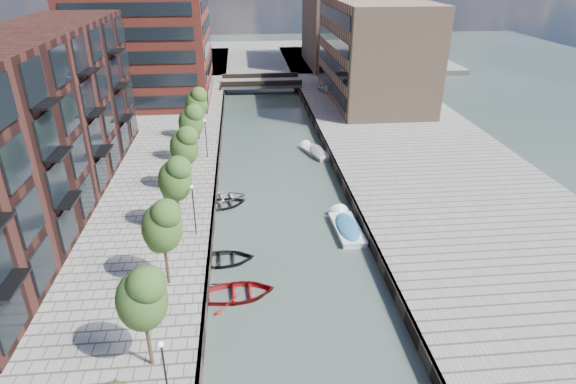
{
  "coord_description": "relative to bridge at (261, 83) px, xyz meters",
  "views": [
    {
      "loc": [
        -3.27,
        -8.2,
        19.93
      ],
      "look_at": [
        0.0,
        25.52,
        3.5
      ],
      "focal_mm": 30.0,
      "sensor_mm": 36.0,
      "label": 1
    }
  ],
  "objects": [
    {
      "name": "water",
      "position": [
        0.0,
        -32.0,
        -1.39
      ],
      "size": [
        300.0,
        300.0,
        0.0
      ],
      "primitive_type": "plane",
      "color": "#38473F",
      "rests_on": "ground"
    },
    {
      "name": "quay_right",
      "position": [
        16.0,
        -32.0,
        -0.89
      ],
      "size": [
        20.0,
        140.0,
        1.0
      ],
      "primitive_type": "cube",
      "color": "gray",
      "rests_on": "ground"
    },
    {
      "name": "quay_wall_left",
      "position": [
        -6.1,
        -32.0,
        -0.89
      ],
      "size": [
        0.25,
        140.0,
        1.0
      ],
      "primitive_type": "cube",
      "color": "#332823",
      "rests_on": "ground"
    },
    {
      "name": "quay_wall_right",
      "position": [
        6.1,
        -32.0,
        -0.89
      ],
      "size": [
        0.25,
        140.0,
        1.0
      ],
      "primitive_type": "cube",
      "color": "#332823",
      "rests_on": "ground"
    },
    {
      "name": "far_closure",
      "position": [
        0.0,
        28.0,
        -0.89
      ],
      "size": [
        80.0,
        40.0,
        1.0
      ],
      "primitive_type": "cube",
      "color": "gray",
      "rests_on": "ground"
    },
    {
      "name": "apartment_block",
      "position": [
        -20.0,
        -42.0,
        6.61
      ],
      "size": [
        8.0,
        38.0,
        14.0
      ],
      "primitive_type": "cube",
      "color": "black",
      "rests_on": "quay_left"
    },
    {
      "name": "tan_block_near",
      "position": [
        16.0,
        -10.0,
        6.61
      ],
      "size": [
        12.0,
        25.0,
        14.0
      ],
      "primitive_type": "cube",
      "color": "#96755C",
      "rests_on": "quay_right"
    },
    {
      "name": "tan_block_far",
      "position": [
        16.0,
        16.0,
        7.61
      ],
      "size": [
        12.0,
        20.0,
        16.0
      ],
      "primitive_type": "cube",
      "color": "#96755C",
      "rests_on": "quay_right"
    },
    {
      "name": "bridge",
      "position": [
        0.0,
        0.0,
        0.0
      ],
      "size": [
        13.0,
        6.0,
        1.3
      ],
      "color": "gray",
      "rests_on": "ground"
    },
    {
      "name": "tree_1",
      "position": [
        -8.5,
        -61.0,
        3.92
      ],
      "size": [
        2.5,
        2.5,
        5.95
      ],
      "color": "#382619",
      "rests_on": "quay_left"
    },
    {
      "name": "tree_2",
      "position": [
        -8.5,
        -54.0,
        3.92
      ],
      "size": [
        2.5,
        2.5,
        5.95
      ],
      "color": "#382619",
      "rests_on": "quay_left"
    },
    {
      "name": "tree_3",
      "position": [
        -8.5,
        -47.0,
        3.92
      ],
      "size": [
        2.5,
        2.5,
        5.95
      ],
      "color": "#382619",
      "rests_on": "quay_left"
    },
    {
      "name": "tree_4",
      "position": [
        -8.5,
        -40.0,
        3.92
      ],
      "size": [
        2.5,
        2.5,
        5.95
      ],
      "color": "#382619",
      "rests_on": "quay_left"
    },
    {
      "name": "tree_5",
      "position": [
        -8.5,
        -33.0,
        3.92
      ],
      "size": [
        2.5,
        2.5,
        5.95
      ],
      "color": "#382619",
      "rests_on": "quay_left"
    },
    {
      "name": "tree_6",
      "position": [
        -8.5,
        -26.0,
        3.92
      ],
      "size": [
        2.5,
        2.5,
        5.95
      ],
      "color": "#382619",
      "rests_on": "quay_left"
    },
    {
      "name": "lamp_0",
      "position": [
        -7.2,
        -64.0,
        2.12
      ],
      "size": [
        0.24,
        0.24,
        4.12
      ],
      "color": "black",
      "rests_on": "quay_left"
    },
    {
      "name": "lamp_1",
      "position": [
        -7.2,
        -48.0,
        2.12
      ],
      "size": [
        0.24,
        0.24,
        4.12
      ],
      "color": "black",
      "rests_on": "quay_left"
    },
    {
      "name": "lamp_2",
      "position": [
        -7.2,
        -32.0,
        2.12
      ],
      "size": [
        0.24,
        0.24,
        4.12
      ],
      "color": "black",
      "rests_on": "quay_left"
    },
    {
      "name": "sloop_1",
      "position": [
        -5.11,
        -50.53,
        -1.39
      ],
      "size": [
        4.7,
        3.46,
        0.94
      ],
      "primitive_type": "imported",
      "rotation": [
        0.0,
        0.0,
        1.62
      ],
      "color": "black",
      "rests_on": "ground"
    },
    {
      "name": "sloop_2",
      "position": [
        -4.07,
        -54.61,
        -1.39
      ],
      "size": [
        5.21,
        3.94,
        1.02
      ],
      "primitive_type": "imported",
      "rotation": [
        0.0,
        0.0,
        1.66
      ],
      "color": "maroon",
      "rests_on": "ground"
    },
    {
      "name": "sloop_3",
      "position": [
        -5.27,
        -40.29,
        -1.39
      ],
      "size": [
        4.7,
        3.85,
        0.85
      ],
      "primitive_type": "imported",
      "rotation": [
        0.0,
        0.0,
        1.82
      ],
      "color": "beige",
      "rests_on": "ground"
    },
    {
      "name": "sloop_4",
      "position": [
        -5.4,
        -41.66,
        -1.39
      ],
      "size": [
        4.99,
        4.12,
        0.89
      ],
      "primitive_type": "imported",
      "rotation": [
        0.0,
        0.0,
        1.84
      ],
      "color": "black",
      "rests_on": "ground"
    },
    {
      "name": "motorboat_3",
      "position": [
        4.72,
        -46.66,
        -1.16
      ],
      "size": [
        2.2,
        5.7,
        1.87
      ],
      "color": "white",
      "rests_on": "ground"
    },
    {
      "name": "motorboat_4",
      "position": [
        4.69,
        -29.49,
        -1.19
      ],
      "size": [
        3.38,
        5.19,
        1.64
      ],
      "color": "#BBBBB9",
      "rests_on": "ground"
    },
    {
      "name": "car",
      "position": [
        9.97,
        -5.92,
        0.26
      ],
      "size": [
        2.84,
        4.13,
        1.31
      ],
      "primitive_type": "imported",
      "rotation": [
        0.0,
        0.0,
        0.37
      ],
      "color": "silver",
      "rests_on": "quay_right"
    }
  ]
}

